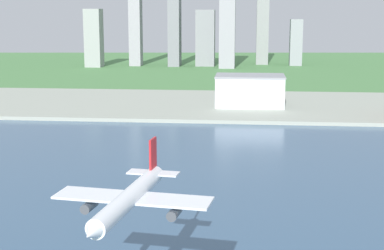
% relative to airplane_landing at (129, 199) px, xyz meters
% --- Properties ---
extents(ground_plane, '(2400.00, 2400.00, 0.00)m').
position_rel_airplane_landing_xyz_m(ground_plane, '(23.76, 124.19, -31.10)').
color(ground_plane, '#4B7F46').
extents(water_bay, '(840.00, 360.00, 0.15)m').
position_rel_airplane_landing_xyz_m(water_bay, '(23.76, 64.19, -31.03)').
color(water_bay, '#385675').
rests_on(water_bay, ground).
extents(industrial_pier, '(840.00, 140.00, 2.50)m').
position_rel_airplane_landing_xyz_m(industrial_pier, '(23.76, 314.19, -29.85)').
color(industrial_pier, '#9BA293').
rests_on(industrial_pier, ground).
extents(airplane_landing, '(34.95, 42.29, 13.12)m').
position_rel_airplane_landing_xyz_m(airplane_landing, '(0.00, 0.00, 0.00)').
color(airplane_landing, white).
extents(warehouse_main, '(49.50, 32.16, 22.43)m').
position_rel_airplane_landing_xyz_m(warehouse_main, '(25.97, 303.12, -17.37)').
color(warehouse_main, silver).
rests_on(warehouse_main, industrial_pier).
extents(distant_skyline, '(275.92, 80.26, 149.49)m').
position_rel_airplane_landing_xyz_m(distant_skyline, '(-45.43, 637.64, 22.48)').
color(distant_skyline, '#959998').
rests_on(distant_skyline, ground).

